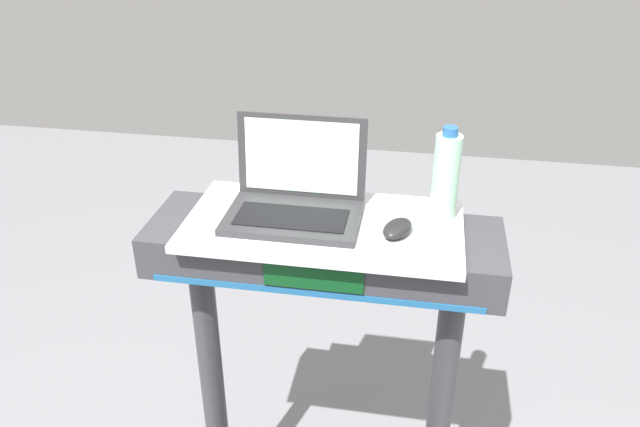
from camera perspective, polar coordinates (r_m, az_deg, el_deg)
The scene contains 4 objects.
desk_board at distance 1.59m, azimuth 0.31°, elevation -1.05°, with size 0.69×0.36×0.02m, color silver.
laptop at distance 1.60m, azimuth -2.19°, elevation 1.49°, with size 0.33×0.24×0.23m.
computer_mouse at distance 1.53m, azimuth 6.97°, elevation -1.33°, with size 0.06×0.10×0.03m, color black.
water_bottle at distance 1.59m, azimuth 11.22°, elevation 3.28°, with size 0.07×0.07×0.24m.
Camera 1 is at (0.23, -0.66, 1.96)m, focal length 35.64 mm.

